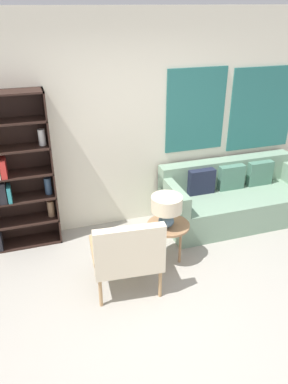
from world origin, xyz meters
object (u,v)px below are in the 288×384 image
armchair (128,253)px  side_table (168,229)px  couch (233,199)px  table_lamp (167,207)px

armchair → side_table: size_ratio=1.74×
armchair → couch: bearing=29.5°
armchair → side_table: (0.58, 0.38, -0.06)m
armchair → side_table: 0.70m
couch → table_lamp: 1.48m
side_table → couch: bearing=27.6°
couch → side_table: couch is taller
couch → armchair: bearing=-150.5°
couch → table_lamp: table_lamp is taller
side_table → table_lamp: 0.31m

